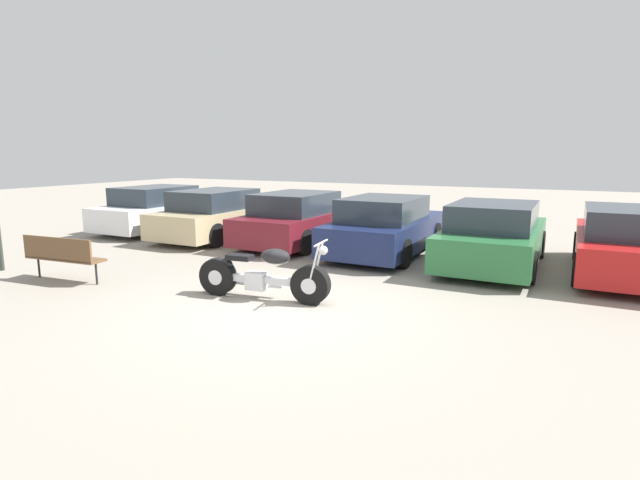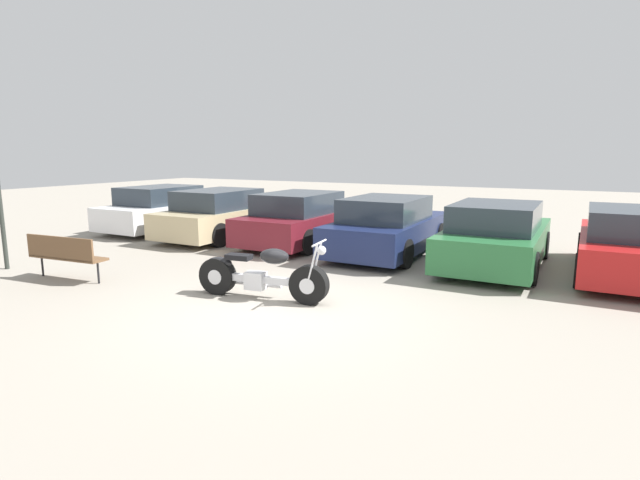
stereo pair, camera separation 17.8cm
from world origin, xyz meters
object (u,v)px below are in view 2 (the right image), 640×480
Objects in this scene: parked_car_champagne at (223,215)px; parked_car_navy at (388,227)px; parked_car_green at (496,237)px; park_bench at (64,253)px; parked_car_red at (633,245)px; parked_car_white at (165,209)px; motorcycle at (260,275)px; parked_car_maroon at (302,220)px.

parked_car_champagne and parked_car_navy have the same top height.
parked_car_green is 8.89m from park_bench.
parked_car_navy is 5.12m from parked_car_red.
parked_car_white is at bearing 174.48° from parked_car_champagne.
parked_car_maroon is at bearing 112.28° from motorcycle.
parked_car_champagne is 2.51× the size of park_bench.
parked_car_navy is at bearing 0.01° from parked_car_champagne.
parked_car_champagne is at bearing 95.10° from park_bench.
parked_car_maroon is (2.56, 0.21, 0.00)m from parked_car_champagne.
motorcycle is 0.55× the size of parked_car_maroon.
motorcycle is 4.14m from park_bench.
park_bench is (3.04, -5.67, -0.12)m from parked_car_white.
parked_car_maroon reaches higher than park_bench.
parked_car_white is 1.00× the size of parked_car_maroon.
parked_car_champagne is at bearing -179.99° from parked_car_navy.
parked_car_green is at bearing -1.52° from parked_car_champagne.
motorcycle is 0.55× the size of parked_car_white.
parked_car_red is at bearing 39.15° from motorcycle.
parked_car_navy is at bearing -4.63° from parked_car_maroon.
parked_car_red is (2.56, 0.22, 0.00)m from parked_car_green.
park_bench is at bearing -110.25° from parked_car_maroon.
parked_car_green is (2.56, -0.20, 0.00)m from parked_car_navy.
parked_car_maroon is 6.00m from park_bench.
parked_car_white is 1.00× the size of parked_car_green.
parked_car_champagne is (-4.54, 4.63, 0.25)m from motorcycle.
parked_car_white is at bearing 177.48° from parked_car_green.
parked_car_white is 1.00× the size of parked_car_navy.
parked_car_champagne is 5.44m from park_bench.
parked_car_green is (7.68, -0.20, 0.00)m from parked_car_champagne.
parked_car_navy is 2.51× the size of park_bench.
parked_car_champagne is 1.00× the size of parked_car_green.
park_bench is at bearing -130.54° from parked_car_navy.
park_bench is (-7.20, -5.22, -0.12)m from parked_car_green.
parked_car_green is 1.00× the size of parked_car_red.
parked_car_navy is (0.58, 4.63, 0.25)m from motorcycle.
parked_car_white is 6.44m from park_bench.
parked_car_champagne is at bearing 178.48° from parked_car_green.
parked_car_navy reaches higher than park_bench.
parked_car_navy is 2.57m from parked_car_green.
parked_car_red is (12.80, -0.23, 0.00)m from parked_car_white.
parked_car_champagne is at bearing -175.35° from parked_car_maroon.
motorcycle is 0.55× the size of parked_car_green.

